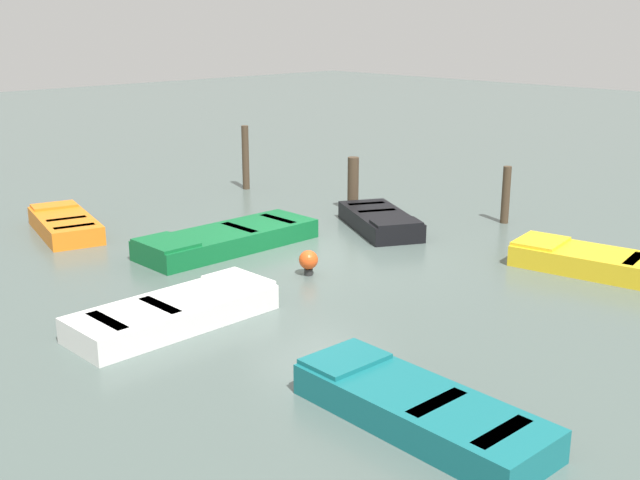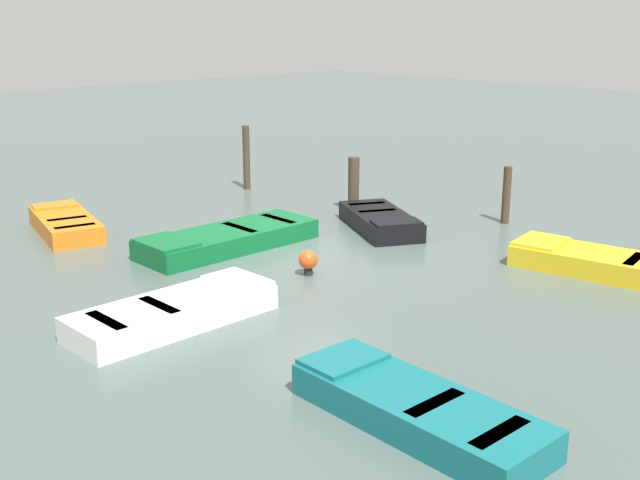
# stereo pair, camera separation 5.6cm
# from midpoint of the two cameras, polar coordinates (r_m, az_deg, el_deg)

# --- Properties ---
(ground_plane) EXTENTS (80.00, 80.00, 0.00)m
(ground_plane) POSITION_cam_midpoint_polar(r_m,az_deg,el_deg) (15.79, 0.10, -1.22)
(ground_plane) COLOR #4C5B56
(rowboat_black) EXTENTS (2.89, 2.27, 0.46)m
(rowboat_black) POSITION_cam_midpoint_polar(r_m,az_deg,el_deg) (17.77, 4.50, 1.42)
(rowboat_black) COLOR black
(rowboat_black) RESTS_ON ground_plane
(rowboat_teal) EXTENTS (3.29, 1.23, 0.46)m
(rowboat_teal) POSITION_cam_midpoint_polar(r_m,az_deg,el_deg) (9.51, 7.19, -12.06)
(rowboat_teal) COLOR #14666B
(rowboat_teal) RESTS_ON ground_plane
(rowboat_yellow) EXTENTS (3.97, 1.85, 0.46)m
(rowboat_yellow) POSITION_cam_midpoint_polar(r_m,az_deg,el_deg) (15.57, 20.82, -1.72)
(rowboat_yellow) COLOR gold
(rowboat_yellow) RESTS_ON ground_plane
(rowboat_orange) EXTENTS (2.88, 1.72, 0.46)m
(rowboat_orange) POSITION_cam_midpoint_polar(r_m,az_deg,el_deg) (18.31, -17.97, 1.11)
(rowboat_orange) COLOR orange
(rowboat_orange) RESTS_ON ground_plane
(rowboat_white) EXTENTS (1.25, 3.32, 0.46)m
(rowboat_white) POSITION_cam_midpoint_polar(r_m,az_deg,el_deg) (12.52, -10.41, -5.12)
(rowboat_white) COLOR silver
(rowboat_white) RESTS_ON ground_plane
(rowboat_green) EXTENTS (1.36, 3.90, 0.46)m
(rowboat_green) POSITION_cam_midpoint_polar(r_m,az_deg,el_deg) (16.39, -6.67, 0.11)
(rowboat_green) COLOR #0F602D
(rowboat_green) RESTS_ON ground_plane
(mooring_piling_far_right) EXTENTS (0.19, 0.19, 1.77)m
(mooring_piling_far_right) POSITION_cam_midpoint_polar(r_m,az_deg,el_deg) (21.97, -5.31, 6.00)
(mooring_piling_far_right) COLOR #423323
(mooring_piling_far_right) RESTS_ON ground_plane
(mooring_piling_far_left) EXTENTS (0.27, 0.27, 1.34)m
(mooring_piling_far_left) POSITION_cam_midpoint_polar(r_m,az_deg,el_deg) (19.41, 2.55, 4.08)
(mooring_piling_far_left) COLOR #423323
(mooring_piling_far_left) RESTS_ON ground_plane
(mooring_piling_near_right) EXTENTS (0.19, 0.19, 1.34)m
(mooring_piling_near_right) POSITION_cam_midpoint_polar(r_m,az_deg,el_deg) (18.72, 13.50, 3.21)
(mooring_piling_near_right) COLOR #423323
(mooring_piling_near_right) RESTS_ON ground_plane
(marker_buoy) EXTENTS (0.36, 0.36, 0.48)m
(marker_buoy) POSITION_cam_midpoint_polar(r_m,az_deg,el_deg) (14.59, -0.75, -1.50)
(marker_buoy) COLOR #262626
(marker_buoy) RESTS_ON ground_plane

